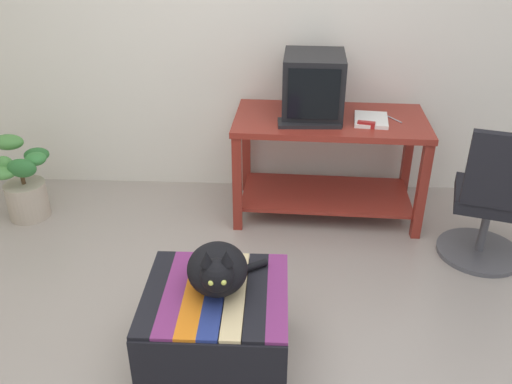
{
  "coord_description": "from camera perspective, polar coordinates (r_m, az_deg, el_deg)",
  "views": [
    {
      "loc": [
        0.18,
        -1.77,
        1.98
      ],
      "look_at": [
        0.06,
        0.85,
        0.55
      ],
      "focal_mm": 37.69,
      "sensor_mm": 36.0,
      "label": 1
    }
  ],
  "objects": [
    {
      "name": "stapler",
      "position": [
        3.48,
        11.61,
        7.01
      ],
      "size": [
        0.12,
        0.06,
        0.04
      ],
      "primitive_type": "cube",
      "rotation": [
        0.0,
        0.0,
        1.34
      ],
      "color": "#A31E1E",
      "rests_on": "desk"
    },
    {
      "name": "desk",
      "position": [
        3.71,
        7.69,
        4.52
      ],
      "size": [
        1.3,
        0.71,
        0.72
      ],
      "rotation": [
        0.0,
        0.0,
        -0.04
      ],
      "color": "maroon",
      "rests_on": "ground_plane"
    },
    {
      "name": "book",
      "position": [
        3.59,
        12.11,
        7.51
      ],
      "size": [
        0.24,
        0.29,
        0.02
      ],
      "primitive_type": "cube",
      "rotation": [
        0.0,
        0.0,
        -0.12
      ],
      "color": "white",
      "rests_on": "desk"
    },
    {
      "name": "office_chair",
      "position": [
        3.48,
        23.68,
        -1.29
      ],
      "size": [
        0.52,
        0.53,
        0.89
      ],
      "rotation": [
        0.0,
        0.0,
        2.85
      ],
      "color": "#4C4C51",
      "rests_on": "ground_plane"
    },
    {
      "name": "potted_plant",
      "position": [
        4.05,
        -23.45,
        0.83
      ],
      "size": [
        0.39,
        0.37,
        0.57
      ],
      "color": "#B7A893",
      "rests_on": "ground_plane"
    },
    {
      "name": "cat",
      "position": [
        2.45,
        -4.09,
        -8.19
      ],
      "size": [
        0.38,
        0.39,
        0.28
      ],
      "rotation": [
        0.0,
        0.0,
        0.12
      ],
      "color": "black",
      "rests_on": "ottoman_with_blanket"
    },
    {
      "name": "ground_plane",
      "position": [
        2.66,
        -2.34,
        -19.45
      ],
      "size": [
        14.0,
        14.0,
        0.0
      ],
      "primitive_type": "plane",
      "color": "#9E9389"
    },
    {
      "name": "tv_monitor",
      "position": [
        3.59,
        6.11,
        11.13
      ],
      "size": [
        0.41,
        0.46,
        0.41
      ],
      "rotation": [
        0.0,
        0.0,
        -0.04
      ],
      "color": "black",
      "rests_on": "desk"
    },
    {
      "name": "back_wall",
      "position": [
        3.89,
        -0.14,
        18.48
      ],
      "size": [
        8.0,
        0.1,
        2.6
      ],
      "primitive_type": "cube",
      "color": "silver",
      "rests_on": "ground_plane"
    },
    {
      "name": "pen",
      "position": [
        3.66,
        14.49,
        7.48
      ],
      "size": [
        0.08,
        0.12,
        0.01
      ],
      "primitive_type": "cylinder",
      "rotation": [
        0.0,
        1.57,
        2.11
      ],
      "color": "#B7B7BC",
      "rests_on": "desk"
    },
    {
      "name": "keyboard",
      "position": [
        3.47,
        5.66,
        7.27
      ],
      "size": [
        0.41,
        0.17,
        0.02
      ],
      "primitive_type": "cube",
      "rotation": [
        0.0,
        0.0,
        0.04
      ],
      "color": "black",
      "rests_on": "desk"
    },
    {
      "name": "ottoman_with_blanket",
      "position": [
        2.63,
        -4.18,
        -13.99
      ],
      "size": [
        0.66,
        0.63,
        0.41
      ],
      "color": "#4C4238",
      "rests_on": "ground_plane"
    }
  ]
}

